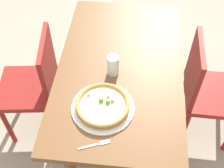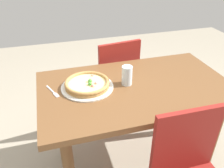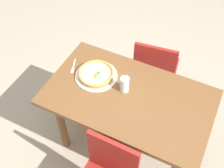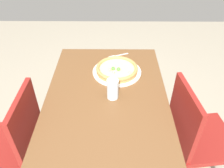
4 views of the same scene
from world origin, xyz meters
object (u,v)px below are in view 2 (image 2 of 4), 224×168
at_px(plate, 87,87).
at_px(drinking_glass, 127,75).
at_px(chair_near, 114,78).
at_px(pizza, 87,84).
at_px(fork, 53,92).
at_px(dining_table, 135,100).

xyz_separation_m(plate, drinking_glass, (-0.27, 0.03, 0.06)).
relative_size(chair_near, pizza, 3.02).
distance_m(plate, fork, 0.22).
bearing_deg(dining_table, drinking_glass, -35.19).
bearing_deg(plate, chair_near, -122.89).
height_order(pizza, fork, pizza).
xyz_separation_m(chair_near, plate, (0.34, 0.53, 0.28)).
xyz_separation_m(dining_table, plate, (0.32, -0.07, 0.13)).
distance_m(chair_near, drinking_glass, 0.66).
xyz_separation_m(fork, drinking_glass, (-0.49, 0.03, 0.06)).
xyz_separation_m(dining_table, fork, (0.54, -0.07, 0.12)).
bearing_deg(pizza, fork, -0.64).
relative_size(dining_table, pizza, 4.37).
distance_m(chair_near, plate, 0.69).
xyz_separation_m(chair_near, pizza, (0.34, 0.53, 0.30)).
bearing_deg(chair_near, drinking_glass, -105.22).
bearing_deg(fork, drinking_glass, 64.34).
bearing_deg(drinking_glass, dining_table, 144.81).
distance_m(dining_table, plate, 0.35).
relative_size(pizza, drinking_glass, 2.24).
height_order(fork, drinking_glass, drinking_glass).
xyz_separation_m(dining_table, pizza, (0.32, -0.07, 0.15)).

